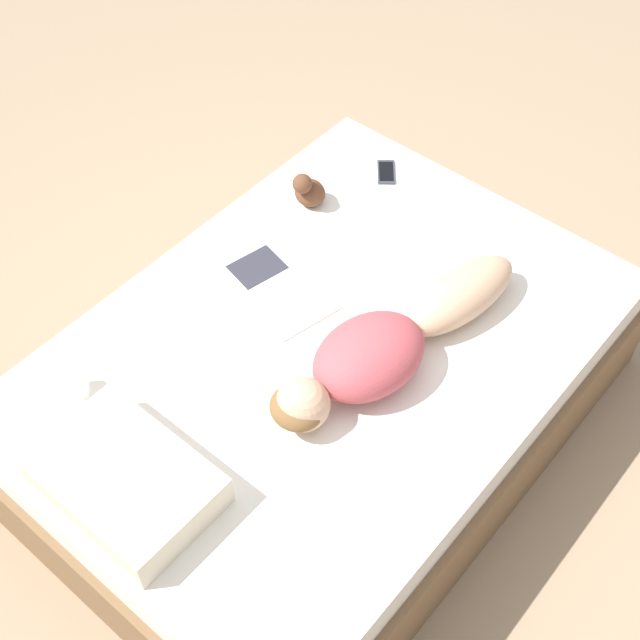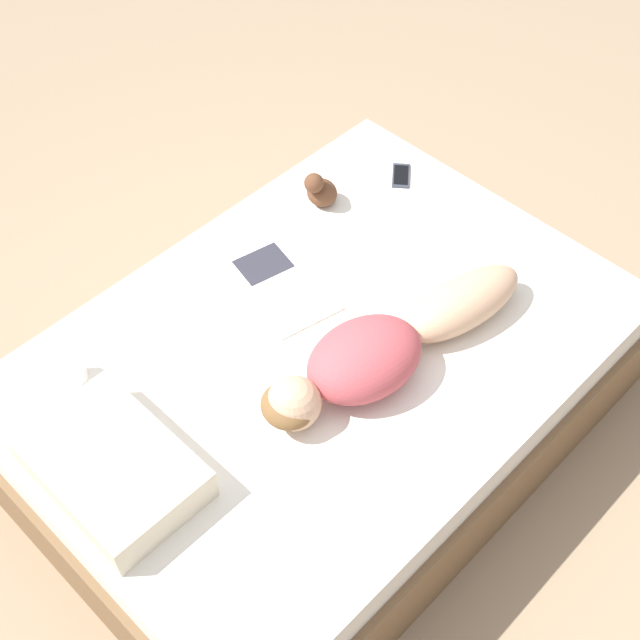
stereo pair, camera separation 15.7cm
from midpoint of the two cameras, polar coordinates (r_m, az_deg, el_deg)
The scene contains 8 objects.
ground_plane at distance 3.80m, azimuth -1.03°, elevation -6.78°, with size 12.00×12.00×0.00m, color #9E8466.
bed at distance 3.58m, azimuth -1.09°, elevation -4.40°, with size 1.67×2.33×0.55m.
person at distance 3.23m, azimuth 3.02°, elevation -1.56°, with size 0.43×1.19×0.22m.
open_magazine at distance 3.55m, azimuth -4.20°, elevation 2.20°, with size 0.55×0.39×0.01m.
coffee_mug at distance 3.33m, azimuth -16.67°, elevation -4.00°, with size 0.12×0.09×0.09m.
cell_phone at distance 4.04m, azimuth 3.13°, elevation 9.41°, with size 0.16×0.17×0.01m.
plush_toy at distance 3.83m, azimuth -1.95°, elevation 8.24°, with size 0.14×0.15×0.18m.
pillow at distance 3.03m, azimuth -13.81°, elevation -10.00°, with size 0.59×0.40×0.14m.
Camera 1 is at (-1.34, 1.60, 3.18)m, focal length 50.00 mm.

